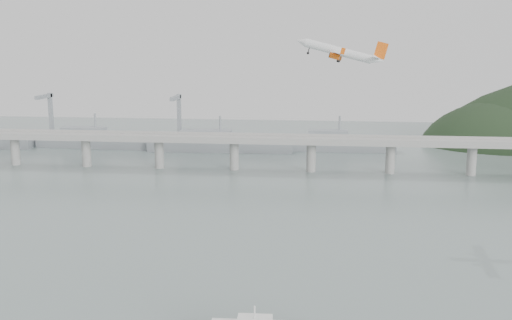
# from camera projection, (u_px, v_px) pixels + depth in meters

# --- Properties ---
(ground) EXTENTS (900.00, 900.00, 0.00)m
(ground) POSITION_uv_depth(u_px,v_px,m) (238.00, 302.00, 193.27)
(ground) COLOR slate
(ground) RESTS_ON ground
(bridge) EXTENTS (800.00, 22.00, 23.90)m
(bridge) POSITION_uv_depth(u_px,v_px,m) (278.00, 144.00, 384.88)
(bridge) COLOR #959592
(bridge) RESTS_ON ground
(distant_fleet) EXTENTS (453.00, 60.90, 40.00)m
(distant_fleet) POSITION_uv_depth(u_px,v_px,m) (87.00, 141.00, 466.81)
(distant_fleet) COLOR gray
(distant_fleet) RESTS_ON ground
(airliner) EXTENTS (39.15, 35.46, 12.42)m
(airliner) POSITION_uv_depth(u_px,v_px,m) (341.00, 52.00, 252.26)
(airliner) COLOR white
(airliner) RESTS_ON ground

